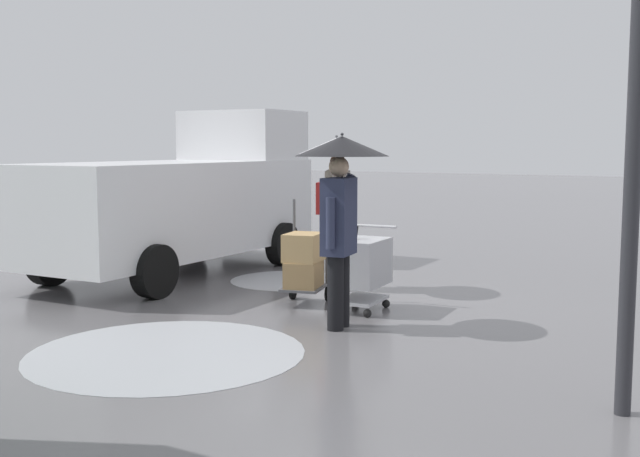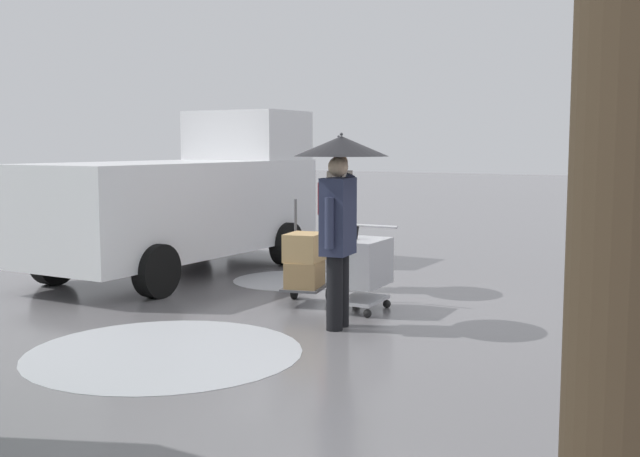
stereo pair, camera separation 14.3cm
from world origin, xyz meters
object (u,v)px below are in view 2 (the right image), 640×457
object	(u,v)px
street_lamp	(631,94)
pedestrian_black_side	(340,184)
shopping_cart_vendor	(362,265)
hand_dolly_boxes	(305,262)
pedestrian_pink_side	(338,177)
cargo_van_parked_right	(188,198)

from	to	relation	value
street_lamp	pedestrian_black_side	bearing A→B (deg)	-22.78
pedestrian_black_side	street_lamp	size ratio (longest dim) A/B	0.56
shopping_cart_vendor	hand_dolly_boxes	bearing A→B (deg)	2.05
shopping_cart_vendor	street_lamp	distance (m)	4.41
pedestrian_pink_side	pedestrian_black_side	xyz separation A→B (m)	(-1.12, 1.88, 0.01)
pedestrian_pink_side	shopping_cart_vendor	bearing A→B (deg)	132.39
pedestrian_black_side	pedestrian_pink_side	bearing A→B (deg)	-59.13
pedestrian_pink_side	street_lamp	size ratio (longest dim) A/B	0.56
shopping_cart_vendor	pedestrian_pink_side	xyz separation A→B (m)	(0.93, -1.02, 1.00)
hand_dolly_boxes	street_lamp	bearing A→B (deg)	152.58
shopping_cart_vendor	hand_dolly_boxes	xyz separation A→B (m)	(0.80, 0.03, -0.03)
pedestrian_black_side	shopping_cart_vendor	bearing A→B (deg)	-77.39
cargo_van_parked_right	hand_dolly_boxes	distance (m)	3.23
cargo_van_parked_right	pedestrian_pink_side	distance (m)	2.85
cargo_van_parked_right	pedestrian_black_side	xyz separation A→B (m)	(-3.94, 1.99, 0.41)
cargo_van_parked_right	hand_dolly_boxes	bearing A→B (deg)	158.60
cargo_van_parked_right	pedestrian_black_side	world-z (taller)	cargo_van_parked_right
cargo_van_parked_right	shopping_cart_vendor	bearing A→B (deg)	163.28
shopping_cart_vendor	pedestrian_pink_side	distance (m)	1.71
cargo_van_parked_right	pedestrian_black_side	distance (m)	4.43
pedestrian_pink_side	street_lamp	world-z (taller)	street_lamp
street_lamp	cargo_van_parked_right	bearing A→B (deg)	-25.00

